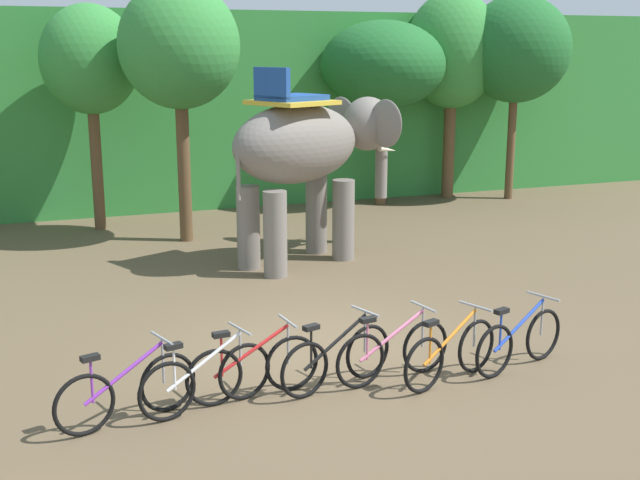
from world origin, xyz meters
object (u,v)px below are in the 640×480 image
tree_center_left (452,52)px  bike_red (254,368)px  tree_left (383,66)px  bike_black (337,358)px  bike_purple (127,391)px  bike_orange (451,353)px  bike_pink (393,351)px  tree_far_right (179,47)px  elephant (309,150)px  tree_center (516,50)px  tree_far_left (90,61)px  bike_white (207,379)px  bike_blue (519,341)px

tree_center_left → bike_red: bearing=-128.4°
tree_left → bike_black: bearing=-117.0°
tree_center_left → bike_black: 14.06m
bike_purple → bike_orange: 3.97m
bike_purple → tree_left: bearing=53.5°
tree_center_left → bike_black: size_ratio=3.42×
bike_red → bike_pink: size_ratio=1.01×
tree_far_right → bike_red: size_ratio=3.22×
bike_black → elephant: bearing=73.5°
tree_far_right → bike_orange: tree_far_right is taller
tree_left → bike_purple: size_ratio=2.93×
bike_black → tree_center: bearing=48.3°
tree_left → tree_center: (3.71, -0.49, 0.41)m
tree_left → tree_center_left: bearing=6.9°
tree_far_left → bike_pink: size_ratio=3.01×
bike_white → bike_black: bearing=2.3°
tree_left → bike_red: tree_left is taller
tree_center_left → tree_left: bearing=-173.1°
tree_center → bike_white: 15.57m
tree_far_right → elephant: bearing=-52.6°
bike_white → tree_center_left: bearing=50.1°
bike_pink → bike_blue: size_ratio=1.03×
tree_far_left → bike_black: 11.05m
tree_center → bike_blue: tree_center is taller
tree_left → elephant: 6.42m
bike_purple → bike_blue: size_ratio=1.00×
tree_far_right → tree_left: (5.76, 2.40, -0.47)m
tree_center → bike_purple: (-11.83, -10.49, -3.69)m
bike_white → bike_red: size_ratio=0.98×
tree_far_left → bike_pink: bearing=-75.8°
bike_pink → tree_left: bearing=66.2°
bike_white → bike_blue: 4.12m
bike_white → bike_orange: size_ratio=1.03×
tree_far_left → bike_red: bearing=-85.5°
tree_center_left → bike_purple: tree_center_left is taller
tree_far_left → tree_center_left: tree_center_left is taller
tree_center → bike_black: tree_center is taller
tree_far_left → tree_left: 7.45m
bike_blue → bike_black: bearing=174.1°
elephant → bike_purple: size_ratio=2.53×
bike_purple → bike_orange: same height
tree_far_left → bike_red: tree_far_left is taller
tree_center_left → bike_red: (-8.79, -11.09, -3.64)m
tree_center → elephant: size_ratio=1.32×
tree_far_right → bike_orange: size_ratio=3.39×
elephant → bike_red: (-2.80, -5.88, -1.82)m
bike_pink → bike_orange: 0.72m
tree_far_left → tree_center_left: size_ratio=0.90×
tree_far_right → bike_blue: bearing=-73.0°
tree_center → bike_purple: 16.24m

